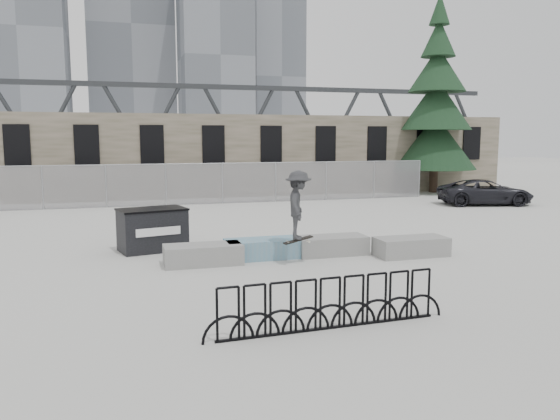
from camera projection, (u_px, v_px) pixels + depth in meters
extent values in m
plane|color=beige|center=(303.00, 255.00, 15.25)|extent=(120.00, 120.00, 0.00)
cube|color=#665E4B|center=(210.00, 156.00, 30.42)|extent=(36.00, 2.50, 4.50)
cube|color=black|center=(17.00, 145.00, 26.45)|extent=(1.20, 0.12, 2.00)
cube|color=black|center=(87.00, 145.00, 27.34)|extent=(1.20, 0.12, 2.00)
cube|color=black|center=(152.00, 144.00, 28.23)|extent=(1.20, 0.12, 2.00)
cube|color=black|center=(213.00, 144.00, 29.12)|extent=(1.20, 0.12, 2.00)
cube|color=black|center=(271.00, 144.00, 30.01)|extent=(1.20, 0.12, 2.00)
cube|color=black|center=(326.00, 144.00, 30.90)|extent=(1.20, 0.12, 2.00)
cube|color=black|center=(377.00, 144.00, 31.79)|extent=(1.20, 0.12, 2.00)
cube|color=black|center=(425.00, 143.00, 32.67)|extent=(1.20, 0.12, 2.00)
cube|color=black|center=(471.00, 143.00, 33.56)|extent=(1.20, 0.12, 2.00)
cylinder|color=gray|center=(43.00, 188.00, 24.72)|extent=(0.06, 0.06, 2.00)
cylinder|color=gray|center=(106.00, 186.00, 25.49)|extent=(0.06, 0.06, 2.00)
cylinder|color=gray|center=(166.00, 185.00, 26.25)|extent=(0.06, 0.06, 2.00)
cylinder|color=gray|center=(222.00, 183.00, 27.01)|extent=(0.06, 0.06, 2.00)
cylinder|color=gray|center=(276.00, 182.00, 27.78)|extent=(0.06, 0.06, 2.00)
cylinder|color=gray|center=(326.00, 181.00, 28.54)|extent=(0.06, 0.06, 2.00)
cylinder|color=gray|center=(374.00, 180.00, 29.30)|extent=(0.06, 0.06, 2.00)
cylinder|color=gray|center=(419.00, 179.00, 30.07)|extent=(0.06, 0.06, 2.00)
cube|color=#99999E|center=(222.00, 183.00, 27.01)|extent=(22.00, 0.02, 2.00)
cylinder|color=gray|center=(222.00, 163.00, 26.88)|extent=(22.00, 0.04, 0.04)
cube|color=gray|center=(203.00, 255.00, 14.15)|extent=(2.00, 0.90, 0.52)
cube|color=#2D471E|center=(203.00, 247.00, 14.13)|extent=(1.76, 0.66, 0.10)
cube|color=teal|center=(262.00, 249.00, 14.90)|extent=(2.00, 0.90, 0.52)
cube|color=#2D471E|center=(262.00, 241.00, 14.88)|extent=(1.76, 0.66, 0.10)
cube|color=gray|center=(331.00, 245.00, 15.36)|extent=(2.00, 0.90, 0.52)
cube|color=#2D471E|center=(331.00, 238.00, 15.33)|extent=(1.76, 0.66, 0.10)
cube|color=gray|center=(411.00, 247.00, 15.17)|extent=(2.00, 0.90, 0.52)
cube|color=#2D471E|center=(411.00, 240.00, 15.15)|extent=(1.76, 0.66, 0.10)
cube|color=black|center=(153.00, 230.00, 15.85)|extent=(2.04, 1.51, 1.19)
cube|color=black|center=(152.00, 209.00, 15.77)|extent=(2.10, 1.56, 0.06)
cube|color=white|center=(159.00, 232.00, 15.36)|extent=(1.25, 0.32, 0.23)
cube|color=black|center=(330.00, 328.00, 9.42)|extent=(4.05, 0.26, 0.04)
torus|color=black|center=(228.00, 315.00, 8.78)|extent=(0.89, 0.09, 0.89)
torus|color=black|center=(255.00, 312.00, 8.93)|extent=(0.89, 0.09, 0.89)
torus|color=black|center=(281.00, 309.00, 9.07)|extent=(0.89, 0.09, 0.89)
torus|color=black|center=(306.00, 306.00, 9.22)|extent=(0.89, 0.09, 0.89)
torus|color=black|center=(330.00, 304.00, 9.37)|extent=(0.89, 0.09, 0.89)
torus|color=black|center=(354.00, 301.00, 9.51)|extent=(0.89, 0.09, 0.89)
torus|color=black|center=(377.00, 299.00, 9.66)|extent=(0.89, 0.09, 0.89)
torus|color=black|center=(399.00, 296.00, 9.80)|extent=(0.89, 0.09, 0.89)
torus|color=black|center=(420.00, 294.00, 9.95)|extent=(0.89, 0.09, 0.89)
cylinder|color=#38281E|center=(434.00, 171.00, 32.53)|extent=(0.50, 0.50, 2.57)
cone|color=black|center=(435.00, 142.00, 32.30)|extent=(4.83, 4.83, 3.20)
cone|color=black|center=(436.00, 104.00, 32.01)|extent=(4.13, 4.13, 3.00)
cone|color=black|center=(438.00, 69.00, 31.74)|extent=(3.33, 3.33, 2.60)
cone|color=black|center=(439.00, 37.00, 31.50)|extent=(1.99, 1.99, 2.20)
cone|color=black|center=(440.00, 9.00, 31.29)|extent=(1.18, 1.18, 1.80)
cube|color=slate|center=(22.00, 32.00, 92.53)|extent=(14.00, 12.00, 42.00)
cube|color=slate|center=(130.00, 30.00, 106.64)|extent=(16.00, 14.00, 48.00)
cube|color=slate|center=(215.00, 59.00, 97.19)|extent=(12.00, 12.00, 34.00)
cube|color=slate|center=(275.00, 79.00, 110.86)|extent=(10.00, 10.00, 30.00)
cube|color=#2D3033|center=(240.00, 131.00, 69.83)|extent=(70.00, 3.00, 1.20)
cube|color=#2D3033|center=(239.00, 87.00, 69.09)|extent=(70.00, 0.60, 0.60)
cube|color=gray|center=(444.00, 146.00, 78.42)|extent=(2.00, 3.00, 4.00)
imported|color=black|center=(485.00, 192.00, 26.61)|extent=(4.79, 3.02, 1.23)
imported|color=#2F3032|center=(298.00, 205.00, 14.03)|extent=(1.00, 1.30, 1.78)
cube|color=black|center=(298.00, 240.00, 14.15)|extent=(0.81, 0.31, 0.17)
cylinder|color=beige|center=(289.00, 243.00, 14.02)|extent=(0.06, 0.03, 0.06)
cylinder|color=beige|center=(287.00, 242.00, 14.15)|extent=(0.06, 0.03, 0.06)
cylinder|color=beige|center=(309.00, 242.00, 14.17)|extent=(0.06, 0.03, 0.06)
cylinder|color=beige|center=(307.00, 241.00, 14.31)|extent=(0.06, 0.03, 0.06)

